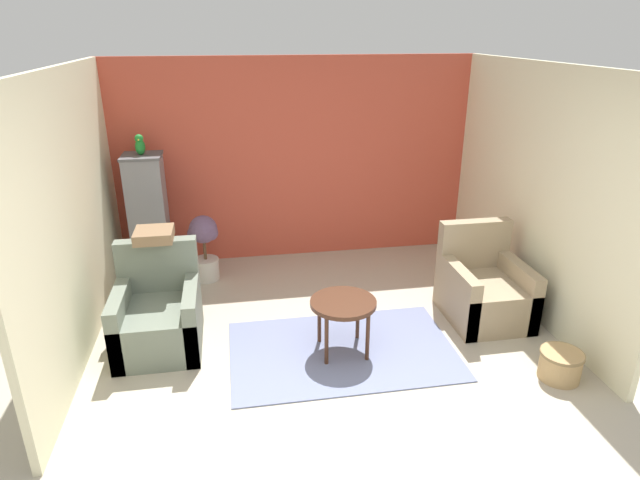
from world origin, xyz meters
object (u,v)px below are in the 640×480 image
object	(u,v)px
coffee_table	(343,307)
birdcage	(150,221)
armchair_left	(159,317)
parrot	(140,145)
wicker_basket	(560,364)
armchair_right	(483,290)
potted_plant	(204,243)

from	to	relation	value
coffee_table	birdcage	bearing A→B (deg)	133.80
birdcage	armchair_left	bearing A→B (deg)	-81.98
parrot	birdcage	bearing A→B (deg)	-90.00
coffee_table	wicker_basket	bearing A→B (deg)	-22.31
coffee_table	parrot	bearing A→B (deg)	133.77
birdcage	wicker_basket	size ratio (longest dim) A/B	4.12
birdcage	coffee_table	bearing A→B (deg)	-46.20
armchair_right	birdcage	world-z (taller)	birdcage
birdcage	potted_plant	xyz separation A→B (m)	(0.60, -0.19, -0.24)
coffee_table	birdcage	size ratio (longest dim) A/B	0.40
birdcage	potted_plant	bearing A→B (deg)	-17.27
parrot	potted_plant	distance (m)	1.28
parrot	wicker_basket	bearing A→B (deg)	-36.49
armchair_left	parrot	xyz separation A→B (m)	(-0.21, 1.53, 1.27)
coffee_table	parrot	distance (m)	2.89
armchair_right	wicker_basket	distance (m)	1.12
parrot	wicker_basket	size ratio (longest dim) A/B	0.65
armchair_left	wicker_basket	world-z (taller)	armchair_left
parrot	potted_plant	world-z (taller)	parrot
wicker_basket	armchair_right	bearing A→B (deg)	99.46
potted_plant	wicker_basket	distance (m)	3.86
armchair_right	potted_plant	size ratio (longest dim) A/B	1.18
armchair_left	armchair_right	bearing A→B (deg)	-0.30
potted_plant	coffee_table	bearing A→B (deg)	-54.29
armchair_right	parrot	world-z (taller)	parrot
coffee_table	armchair_left	world-z (taller)	armchair_left
armchair_right	potted_plant	world-z (taller)	armchair_right
coffee_table	potted_plant	xyz separation A→B (m)	(-1.25, 1.74, -0.01)
coffee_table	potted_plant	bearing A→B (deg)	125.71
parrot	potted_plant	bearing A→B (deg)	-17.44
birdcage	wicker_basket	bearing A→B (deg)	-36.47
armchair_left	potted_plant	bearing A→B (deg)	74.10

